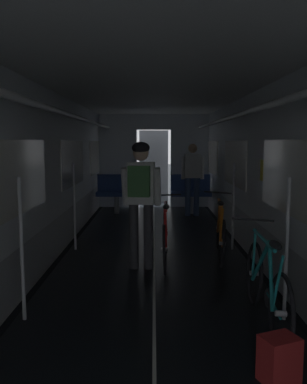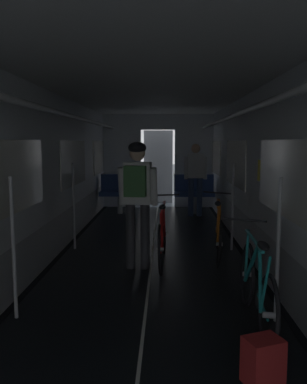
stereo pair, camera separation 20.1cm
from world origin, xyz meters
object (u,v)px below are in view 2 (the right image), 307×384
at_px(bicycle_orange, 219,232).
at_px(backpack_on_floor, 263,361).
at_px(person_standing_near_bench, 195,175).
at_px(bicycle_red_in_aisle, 162,237).
at_px(bench_seat_far_right, 194,190).
at_px(person_cyclist_aisle, 137,191).
at_px(bicycle_teal, 256,287).
at_px(bench_seat_far_left, 120,190).

distance_m(bicycle_orange, backpack_on_floor, 3.21).
bearing_deg(bicycle_orange, backpack_on_floor, -91.82).
bearing_deg(bicycle_orange, person_standing_near_bench, 91.70).
distance_m(bicycle_orange, bicycle_red_in_aisle, 0.90).
bearing_deg(bench_seat_far_right, person_cyclist_aisle, -103.78).
relative_size(person_cyclist_aisle, person_standing_near_bench, 1.03).
height_order(bench_seat_far_right, bicycle_teal, bench_seat_far_right).
xyz_separation_m(bench_seat_far_right, person_standing_near_bench, (0.00, -0.38, 0.41)).
xyz_separation_m(bicycle_orange, bicycle_red_in_aisle, (-0.84, -0.31, 0.00)).
relative_size(bench_seat_far_right, backpack_on_floor, 2.89).
distance_m(bicycle_teal, person_cyclist_aisle, 2.22).
height_order(bench_seat_far_right, person_cyclist_aisle, person_cyclist_aisle).
distance_m(bicycle_teal, person_standing_near_bench, 5.75).
xyz_separation_m(person_cyclist_aisle, person_standing_near_bench, (1.08, 4.01, -0.10)).
height_order(bench_seat_far_left, backpack_on_floor, bench_seat_far_left).
xyz_separation_m(bicycle_red_in_aisle, backpack_on_floor, (0.74, -2.89, -0.21)).
bearing_deg(bicycle_teal, person_standing_near_bench, 91.48).
height_order(bicycle_orange, person_cyclist_aisle, person_cyclist_aisle).
distance_m(bicycle_red_in_aisle, person_standing_near_bench, 3.86).
bearing_deg(backpack_on_floor, bench_seat_far_left, 104.43).
xyz_separation_m(bicycle_teal, backpack_on_floor, (-0.15, -0.91, -0.21)).
bearing_deg(bicycle_orange, bench_seat_far_right, 91.57).
bearing_deg(bicycle_red_in_aisle, person_cyclist_aisle, -141.72).
height_order(bicycle_teal, person_cyclist_aisle, person_cyclist_aisle).
relative_size(person_cyclist_aisle, backpack_on_floor, 5.09).
relative_size(bench_seat_far_right, person_standing_near_bench, 0.58).
relative_size(bench_seat_far_left, bicycle_red_in_aisle, 0.58).
relative_size(bench_seat_far_left, person_cyclist_aisle, 0.57).
xyz_separation_m(person_standing_near_bench, backpack_on_floor, (-0.00, -6.63, -0.81)).
height_order(bicycle_orange, backpack_on_floor, bicycle_orange).
relative_size(bicycle_teal, bicycle_orange, 1.00).
bearing_deg(bicycle_red_in_aisle, bicycle_teal, -65.75).
relative_size(bicycle_red_in_aisle, backpack_on_floor, 4.97).
relative_size(person_standing_near_bench, backpack_on_floor, 4.96).
height_order(bicycle_teal, person_standing_near_bench, person_standing_near_bench).
bearing_deg(bicycle_teal, bicycle_orange, 91.16).
relative_size(bicycle_teal, person_cyclist_aisle, 0.98).
bearing_deg(person_cyclist_aisle, bench_seat_far_right, 76.22).
height_order(person_cyclist_aisle, person_standing_near_bench, person_cyclist_aisle).
bearing_deg(backpack_on_floor, bicycle_red_in_aisle, 104.43).
bearing_deg(backpack_on_floor, bench_seat_far_right, 90.02).
bearing_deg(bicycle_teal, person_cyclist_aisle, 125.61).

